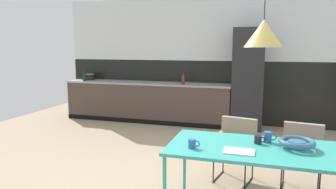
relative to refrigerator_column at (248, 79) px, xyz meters
The scene contains 17 objects.
ground_plane 3.38m from the refrigerator_column, 100.22° to the right, with size 9.71×9.71×0.00m, color tan.
back_wall_splashback_dark 0.76m from the refrigerator_column, 147.73° to the left, with size 7.47×0.12×1.40m, color black.
back_wall_panel_upper 1.25m from the refrigerator_column, 147.73° to the left, with size 7.47×0.12×1.40m, color silver.
kitchen_counter 2.32m from the refrigerator_column, behind, with size 3.85×0.63×0.90m.
refrigerator_column is the anchor object (origin of this frame).
dining_table 3.62m from the refrigerator_column, 85.80° to the right, with size 1.74×0.87×0.74m.
armchair_head_of_table 2.90m from the refrigerator_column, 74.31° to the right, with size 0.54×0.53×0.78m.
armchair_by_stool 2.72m from the refrigerator_column, 90.31° to the right, with size 0.56×0.56×0.79m.
fruit_bowl 3.58m from the refrigerator_column, 80.11° to the right, with size 0.34×0.34×0.09m.
open_book 3.79m from the refrigerator_column, 88.58° to the right, with size 0.28×0.19×0.02m.
mug_glass_clear 3.42m from the refrigerator_column, 84.02° to the right, with size 0.13×0.08×0.11m.
mug_wide_latte 3.49m from the refrigerator_column, 85.71° to the right, with size 0.11×0.07×0.08m.
mug_tall_blue 3.82m from the refrigerator_column, 95.18° to the right, with size 0.12×0.07×0.09m.
cooking_pot 3.78m from the refrigerator_column, behind, with size 0.25×0.25×0.17m.
bottle_oil_tall 3.75m from the refrigerator_column, behind, with size 0.07×0.07×0.26m.
bottle_wine_green 1.35m from the refrigerator_column, behind, with size 0.07×0.07×0.25m.
pendant_lamp_over_table_near 3.69m from the refrigerator_column, 85.80° to the right, with size 0.35×0.35×1.05m.
Camera 1 is at (0.83, -3.43, 1.70)m, focal length 33.06 mm.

